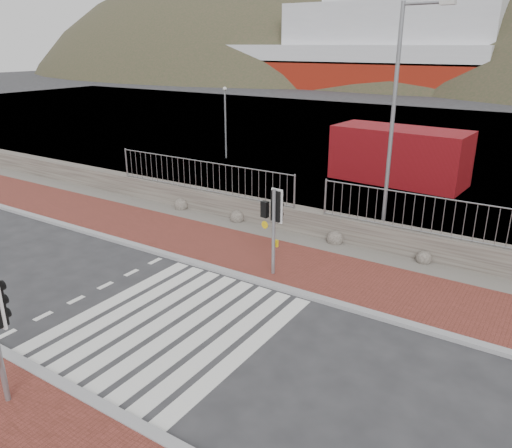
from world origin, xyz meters
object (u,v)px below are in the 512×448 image
Objects in this scene: ferry at (348,51)px; traffic_signal_far at (273,213)px; streetlight at (397,115)px; shipping_container at (399,155)px.

traffic_signal_far is at bearing -68.54° from ferry.
ferry is 65.70m from streetlight.
ferry is at bearing 122.04° from streetlight.
ferry is 6.55× the size of streetlight.
shipping_container is at bearing -80.82° from traffic_signal_far.
ferry is at bearing -60.74° from traffic_signal_far.
traffic_signal_far is 5.37m from streetlight.
streetlight is (1.89, 4.44, 2.37)m from traffic_signal_far.
shipping_container is (-0.30, 12.44, -0.61)m from traffic_signal_far.
streetlight is at bearing -65.59° from ferry.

